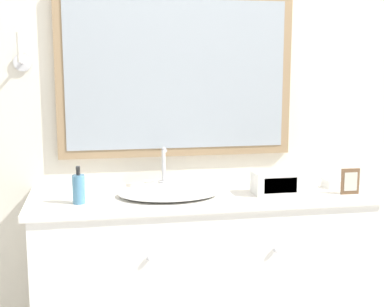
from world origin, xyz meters
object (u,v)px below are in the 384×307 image
(sink_basin, at_px, (169,191))
(appliance_box, at_px, (276,183))
(soap_bottle, at_px, (79,188))
(picture_frame, at_px, (350,181))

(sink_basin, height_order, appliance_box, sink_basin)
(appliance_box, bearing_deg, sink_basin, 172.86)
(soap_bottle, distance_m, picture_frame, 1.31)
(sink_basin, xyz_separation_m, picture_frame, (0.88, -0.14, 0.04))
(soap_bottle, height_order, appliance_box, soap_bottle)
(appliance_box, bearing_deg, soap_bottle, -179.36)
(sink_basin, height_order, picture_frame, sink_basin)
(soap_bottle, relative_size, appliance_box, 0.76)
(soap_bottle, xyz_separation_m, appliance_box, (0.95, 0.01, -0.02))
(sink_basin, distance_m, picture_frame, 0.89)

